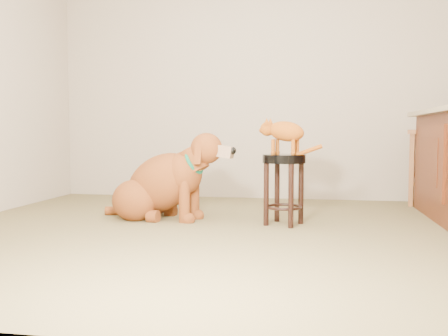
% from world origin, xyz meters
% --- Properties ---
extents(floor, '(4.50, 4.00, 0.01)m').
position_xyz_m(floor, '(0.00, 0.00, 0.00)').
color(floor, brown).
rests_on(floor, ground).
extents(room_shell, '(4.54, 4.04, 2.62)m').
position_xyz_m(room_shell, '(0.00, 0.00, 1.68)').
color(room_shell, '#B2A390').
rests_on(room_shell, ground).
extents(padded_stool, '(0.38, 0.38, 0.57)m').
position_xyz_m(padded_stool, '(0.42, 0.38, 0.40)').
color(padded_stool, black).
rests_on(padded_stool, ground).
extents(wood_stool, '(0.55, 0.55, 0.77)m').
position_xyz_m(wood_stool, '(1.85, 1.70, 0.40)').
color(wood_stool, brown).
rests_on(wood_stool, ground).
extents(golden_retriever, '(1.23, 0.67, 0.79)m').
position_xyz_m(golden_retriever, '(-0.62, 0.48, 0.30)').
color(golden_retriever, brown).
rests_on(golden_retriever, ground).
extents(tabby_kitten, '(0.51, 0.25, 0.32)m').
position_xyz_m(tabby_kitten, '(0.41, 0.39, 0.74)').
color(tabby_kitten, '#883F0D').
rests_on(tabby_kitten, padded_stool).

